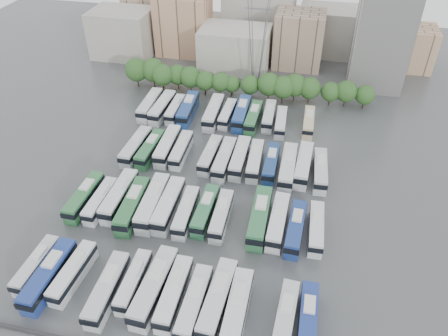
% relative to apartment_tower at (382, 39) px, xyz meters
% --- Properties ---
extents(ground, '(220.00, 220.00, 0.00)m').
position_rel_apartment_tower_xyz_m(ground, '(-34.00, -58.00, -13.00)').
color(ground, '#424447').
rests_on(ground, ground).
extents(tree_line, '(66.47, 7.72, 8.17)m').
position_rel_apartment_tower_xyz_m(tree_line, '(-36.38, -15.87, -8.60)').
color(tree_line, black).
rests_on(tree_line, ground).
extents(city_buildings, '(102.00, 35.00, 20.00)m').
position_rel_apartment_tower_xyz_m(city_buildings, '(-41.46, 13.86, -5.13)').
color(city_buildings, '#9E998E').
rests_on(city_buildings, ground).
extents(apartment_tower, '(14.00, 14.00, 26.00)m').
position_rel_apartment_tower_xyz_m(apartment_tower, '(0.00, 0.00, 0.00)').
color(apartment_tower, silver).
rests_on(apartment_tower, ground).
extents(electricity_pylon, '(9.00, 6.91, 33.83)m').
position_rel_apartment_tower_xyz_m(electricity_pylon, '(-32.00, -8.00, 5.66)').
color(electricity_pylon, slate).
rests_on(electricity_pylon, ground).
extents(bus_r0_s0, '(2.64, 10.97, 3.42)m').
position_rel_apartment_tower_xyz_m(bus_r0_s0, '(-55.31, -81.05, -11.32)').
color(bus_r0_s0, silver).
rests_on(bus_r0_s0, ground).
extents(bus_r0_s1, '(3.07, 12.99, 4.06)m').
position_rel_apartment_tower_xyz_m(bus_r0_s1, '(-52.11, -82.61, -11.01)').
color(bus_r0_s1, navy).
rests_on(bus_r0_s1, ground).
extents(bus_r0_s2, '(3.06, 11.49, 3.57)m').
position_rel_apartment_tower_xyz_m(bus_r0_s2, '(-48.88, -81.22, -11.25)').
color(bus_r0_s2, silver).
rests_on(bus_r0_s2, ground).
extents(bus_r0_s4, '(3.04, 12.54, 3.91)m').
position_rel_apartment_tower_xyz_m(bus_r0_s4, '(-42.26, -83.04, -11.08)').
color(bus_r0_s4, silver).
rests_on(bus_r0_s4, ground).
extents(bus_r0_s5, '(2.49, 10.94, 3.43)m').
position_rel_apartment_tower_xyz_m(bus_r0_s5, '(-39.03, -80.69, -11.32)').
color(bus_r0_s5, silver).
rests_on(bus_r0_s5, ground).
extents(bus_r0_s6, '(3.58, 13.77, 4.28)m').
position_rel_apartment_tower_xyz_m(bus_r0_s6, '(-35.49, -81.20, -10.90)').
color(bus_r0_s6, silver).
rests_on(bus_r0_s6, ground).
extents(bus_r0_s7, '(2.75, 12.31, 3.86)m').
position_rel_apartment_tower_xyz_m(bus_r0_s7, '(-32.28, -81.53, -11.11)').
color(bus_r0_s7, white).
rests_on(bus_r0_s7, ground).
extents(bus_r0_s8, '(2.77, 12.21, 3.82)m').
position_rel_apartment_tower_xyz_m(bus_r0_s8, '(-28.89, -82.54, -11.12)').
color(bus_r0_s8, silver).
rests_on(bus_r0_s8, ground).
extents(bus_r0_s9, '(3.55, 13.37, 4.15)m').
position_rel_apartment_tower_xyz_m(bus_r0_s9, '(-25.69, -81.29, -10.96)').
color(bus_r0_s9, silver).
rests_on(bus_r0_s9, ground).
extents(bus_r0_s10, '(2.90, 13.05, 4.09)m').
position_rel_apartment_tower_xyz_m(bus_r0_s10, '(-22.60, -82.49, -10.99)').
color(bus_r0_s10, silver).
rests_on(bus_r0_s10, ground).
extents(bus_r0_s12, '(3.13, 11.86, 3.69)m').
position_rel_apartment_tower_xyz_m(bus_r0_s12, '(-15.71, -82.21, -11.19)').
color(bus_r0_s12, silver).
rests_on(bus_r0_s12, ground).
extents(bus_r0_s13, '(2.60, 11.48, 3.60)m').
position_rel_apartment_tower_xyz_m(bus_r0_s13, '(-12.58, -81.64, -11.23)').
color(bus_r0_s13, navy).
rests_on(bus_r0_s13, ground).
extents(bus_r1_s0, '(2.83, 12.29, 3.85)m').
position_rel_apartment_tower_xyz_m(bus_r1_s0, '(-55.39, -64.43, -11.11)').
color(bus_r1_s0, '#30713D').
rests_on(bus_r1_s0, ground).
extents(bus_r1_s1, '(2.48, 11.13, 3.49)m').
position_rel_apartment_tower_xyz_m(bus_r1_s1, '(-52.09, -64.60, -11.29)').
color(bus_r1_s1, silver).
rests_on(bus_r1_s1, ground).
extents(bus_r1_s2, '(2.88, 13.04, 4.09)m').
position_rel_apartment_tower_xyz_m(bus_r1_s2, '(-49.03, -62.90, -10.99)').
color(bus_r1_s2, silver).
rests_on(bus_r1_s2, ground).
extents(bus_r1_s3, '(3.56, 13.40, 4.16)m').
position_rel_apartment_tower_xyz_m(bus_r1_s3, '(-45.51, -64.90, -10.96)').
color(bus_r1_s3, '#2E6C3C').
rests_on(bus_r1_s3, ground).
extents(bus_r1_s4, '(3.57, 13.81, 4.30)m').
position_rel_apartment_tower_xyz_m(bus_r1_s4, '(-42.21, -63.40, -10.89)').
color(bus_r1_s4, silver).
rests_on(bus_r1_s4, ground).
extents(bus_r1_s5, '(3.04, 13.10, 4.10)m').
position_rel_apartment_tower_xyz_m(bus_r1_s5, '(-39.18, -63.29, -10.99)').
color(bus_r1_s5, white).
rests_on(bus_r1_s5, ground).
extents(bus_r1_s6, '(2.96, 11.72, 3.65)m').
position_rel_apartment_tower_xyz_m(bus_r1_s6, '(-35.60, -64.20, -11.21)').
color(bus_r1_s6, silver).
rests_on(bus_r1_s6, ground).
extents(bus_r1_s7, '(2.74, 11.88, 3.72)m').
position_rel_apartment_tower_xyz_m(bus_r1_s7, '(-32.28, -63.05, -11.18)').
color(bus_r1_s7, '#317249').
rests_on(bus_r1_s7, ground).
extents(bus_r1_s8, '(2.71, 11.55, 3.61)m').
position_rel_apartment_tower_xyz_m(bus_r1_s8, '(-29.15, -63.65, -11.23)').
color(bus_r1_s8, silver).
rests_on(bus_r1_s8, ground).
extents(bus_r1_s10, '(3.23, 13.71, 4.28)m').
position_rel_apartment_tower_xyz_m(bus_r1_s10, '(-22.36, -62.91, -10.90)').
color(bus_r1_s10, '#307043').
rests_on(bus_r1_s10, ground).
extents(bus_r1_s11, '(2.99, 12.58, 3.93)m').
position_rel_apartment_tower_xyz_m(bus_r1_s11, '(-19.08, -63.10, -11.07)').
color(bus_r1_s11, silver).
rests_on(bus_r1_s11, ground).
extents(bus_r1_s12, '(3.08, 12.07, 3.76)m').
position_rel_apartment_tower_xyz_m(bus_r1_s12, '(-15.88, -64.10, -11.15)').
color(bus_r1_s12, navy).
rests_on(bus_r1_s12, ground).
extents(bus_r1_s13, '(2.82, 11.44, 3.57)m').
position_rel_apartment_tower_xyz_m(bus_r1_s13, '(-12.41, -63.17, -11.25)').
color(bus_r1_s13, silver).
rests_on(bus_r1_s13, ground).
extents(bus_r2_s1, '(3.17, 12.65, 3.94)m').
position_rel_apartment_tower_xyz_m(bus_r2_s1, '(-52.13, -46.78, -11.07)').
color(bus_r2_s1, silver).
rests_on(bus_r2_s1, ground).
extents(bus_r2_s2, '(3.09, 12.09, 3.76)m').
position_rel_apartment_tower_xyz_m(bus_r2_s2, '(-48.82, -46.78, -11.15)').
color(bus_r2_s2, '#2F6E3F').
rests_on(bus_r2_s2, ground).
extents(bus_r2_s3, '(3.20, 12.89, 4.02)m').
position_rel_apartment_tower_xyz_m(bus_r2_s3, '(-45.50, -45.05, -11.03)').
color(bus_r2_s3, white).
rests_on(bus_r2_s3, ground).
extents(bus_r2_s4, '(2.77, 11.61, 3.63)m').
position_rel_apartment_tower_xyz_m(bus_r2_s4, '(-42.20, -45.57, -11.22)').
color(bus_r2_s4, silver).
rests_on(bus_r2_s4, ground).
extents(bus_r2_s6, '(2.88, 11.77, 3.67)m').
position_rel_apartment_tower_xyz_m(bus_r2_s6, '(-35.59, -46.10, -11.20)').
color(bus_r2_s6, silver).
rests_on(bus_r2_s6, ground).
extents(bus_r2_s7, '(2.94, 12.71, 3.97)m').
position_rel_apartment_tower_xyz_m(bus_r2_s7, '(-32.31, -47.06, -11.05)').
color(bus_r2_s7, silver).
rests_on(bus_r2_s7, ground).
extents(bus_r2_s8, '(2.78, 12.51, 3.92)m').
position_rel_apartment_tower_xyz_m(bus_r2_s8, '(-29.24, -45.86, -11.07)').
color(bus_r2_s8, silver).
rests_on(bus_r2_s8, ground).
extents(bus_r2_s9, '(3.14, 12.09, 3.76)m').
position_rel_apartment_tower_xyz_m(bus_r2_s9, '(-25.96, -46.01, -11.15)').
color(bus_r2_s9, silver).
rests_on(bus_r2_s9, ground).
extents(bus_r2_s10, '(2.72, 11.81, 3.70)m').
position_rel_apartment_tower_xyz_m(bus_r2_s10, '(-22.56, -46.28, -11.19)').
color(bus_r2_s10, navy).
rests_on(bus_r2_s10, ground).
extents(bus_r2_s11, '(3.06, 13.42, 4.20)m').
position_rel_apartment_tower_xyz_m(bus_r2_s11, '(-19.00, -47.10, -10.94)').
color(bus_r2_s11, silver).
rests_on(bus_r2_s11, ground).
extents(bus_r2_s12, '(3.31, 13.10, 4.08)m').
position_rel_apartment_tower_xyz_m(bus_r2_s12, '(-15.94, -45.51, -11.00)').
color(bus_r2_s12, silver).
rests_on(bus_r2_s12, ground).
extents(bus_r2_s13, '(3.27, 12.27, 3.81)m').
position_rel_apartment_tower_xyz_m(bus_r2_s13, '(-12.50, -46.54, -11.13)').
color(bus_r2_s13, silver).
rests_on(bus_r2_s13, ground).
extents(bus_r3_s0, '(3.07, 13.00, 4.06)m').
position_rel_apartment_tower_xyz_m(bus_r3_s0, '(-55.57, -28.69, -11.01)').
color(bus_r3_s0, silver).
rests_on(bus_r3_s0, ground).
extents(bus_r3_s1, '(3.22, 13.10, 4.09)m').
position_rel_apartment_tower_xyz_m(bus_r3_s1, '(-52.12, -29.19, -10.99)').
color(bus_r3_s1, silver).
rests_on(bus_r3_s1, ground).
extents(bus_r3_s2, '(2.65, 11.28, 3.53)m').
position_rel_apartment_tower_xyz_m(bus_r3_s2, '(-48.82, -28.96, -11.27)').
color(bus_r3_s2, white).
rests_on(bus_r3_s2, ground).
extents(bus_r3_s3, '(3.58, 13.51, 4.20)m').
position_rel_apartment_tower_xyz_m(bus_r3_s3, '(-45.65, -28.64, -10.94)').
color(bus_r3_s3, navy).
rests_on(bus_r3_s3, ground).
extents(bus_r3_s5, '(3.29, 13.55, 4.23)m').
position_rel_apartment_tower_xyz_m(bus_r3_s5, '(-39.06, -28.92, -10.92)').
color(bus_r3_s5, silver).
rests_on(bus_r3_s5, ground).
extents(bus_r3_s6, '(2.63, 11.19, 3.50)m').
position_rel_apartment_tower_xyz_m(bus_r3_s6, '(-35.69, -28.31, -11.28)').
color(bus_r3_s6, silver).
rests_on(bus_r3_s6, ground).
extents(bus_r3_s7, '(3.24, 13.37, 4.17)m').
position_rel_apartment_tower_xyz_m(bus_r3_s7, '(-32.29, -27.85, -10.95)').
color(bus_r3_s7, navy).
rests_on(bus_r3_s7, ground).
extents(bus_r3_s8, '(2.83, 12.27, 3.84)m').
position_rel_apartment_tower_xyz_m(bus_r3_s8, '(-29.16, -28.87, -11.11)').
color(bus_r3_s8, '#2F6F3E').
rests_on(bus_r3_s8, ground).
extents(bus_r3_s9, '(2.92, 11.64, 3.63)m').
position_rel_apartment_tower_xyz_m(bus_r3_s9, '(-25.64, -27.12, -11.22)').
color(bus_r3_s9, silver).
rests_on(bus_r3_s9, ground).
extents(bus_r3_s10, '(2.96, 11.23, 3.49)m').
position_rel_apartment_tower_xyz_m(bus_r3_s10, '(-22.47, -29.36, -11.29)').
color(bus_r3_s10, silver).
rests_on(bus_r3_s10, ground).
extents(bus_r3_s12, '(2.66, 11.37, 3.55)m').
position_rel_apartment_tower_xyz_m(bus_r3_s12, '(-16.04, -27.93, -11.25)').
color(bus_r3_s12, '#CFBA8E').
rests_on(bus_r3_s12, ground).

